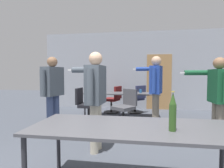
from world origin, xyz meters
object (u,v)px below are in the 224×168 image
office_chair_far_left (86,107)px  drink_cup (141,91)px  person_far_watching (155,85)px  office_chair_mid_tucked (125,109)px  office_chair_far_right (137,100)px  person_center_tall (52,87)px  person_right_polo (95,92)px  beer_bottle (173,112)px  person_left_plaid (218,92)px  office_chair_near_pushed (113,100)px

office_chair_far_left → drink_cup: 1.72m
person_far_watching → drink_cup: person_far_watching is taller
office_chair_mid_tucked → drink_cup: bearing=-77.0°
office_chair_far_right → person_far_watching: bearing=-120.8°
person_center_tall → drink_cup: bearing=-36.4°
office_chair_mid_tucked → person_right_polo: bearing=113.2°
drink_cup → person_far_watching: bearing=-71.4°
office_chair_far_right → beer_bottle: beer_bottle is taller
office_chair_far_left → drink_cup: size_ratio=8.84×
person_right_polo → office_chair_mid_tucked: bearing=-8.9°
person_left_plaid → beer_bottle: 2.03m
person_far_watching → office_chair_mid_tucked: person_far_watching is taller
person_center_tall → office_chair_far_right: 2.99m
office_chair_far_right → person_right_polo: bearing=-148.5°
person_left_plaid → beer_bottle: size_ratio=4.20×
person_far_watching → office_chair_near_pushed: size_ratio=1.91×
person_right_polo → office_chair_far_left: (-0.66, 1.63, -0.56)m
person_center_tall → office_chair_far_left: size_ratio=1.81×
person_far_watching → person_left_plaid: person_far_watching is taller
person_left_plaid → person_center_tall: size_ratio=0.95×
drink_cup → office_chair_far_left: bearing=-149.6°
office_chair_mid_tucked → office_chair_near_pushed: size_ratio=1.01×
person_right_polo → drink_cup: (0.79, 2.48, -0.20)m
person_center_tall → beer_bottle: bearing=-116.7°
office_chair_far_right → office_chair_near_pushed: (-0.79, -0.10, -0.02)m
person_right_polo → person_far_watching: (1.12, 1.48, 0.05)m
person_left_plaid → office_chair_far_left: (-2.82, 1.03, -0.53)m
person_right_polo → beer_bottle: 1.52m
beer_bottle → office_chair_far_left: bearing=122.0°
person_left_plaid → office_chair_near_pushed: bearing=41.9°
person_far_watching → office_chair_far_left: (-1.79, 0.15, -0.61)m
office_chair_far_right → beer_bottle: size_ratio=2.44×
beer_bottle → person_far_watching: bearing=88.3°
office_chair_mid_tucked → office_chair_far_left: bearing=35.2°
person_center_tall → office_chair_far_left: person_center_tall is taller
office_chair_mid_tucked → office_chair_far_left: (-1.05, 0.03, 0.01)m
person_center_tall → office_chair_mid_tucked: person_center_tall is taller
person_center_tall → beer_bottle: 2.98m
person_left_plaid → drink_cup: bearing=34.6°
office_chair_far_right → person_left_plaid: bearing=-105.7°
office_chair_far_right → office_chair_near_pushed: size_ratio=1.03×
person_right_polo → beer_bottle: person_right_polo is taller
drink_cup → office_chair_far_right: bearing=100.9°
person_left_plaid → office_chair_far_right: size_ratio=1.72×
office_chair_mid_tucked → office_chair_near_pushed: 1.51m
office_chair_far_right → office_chair_near_pushed: office_chair_far_right is taller
person_right_polo → person_far_watching: person_far_watching is taller
office_chair_near_pushed → person_center_tall: bearing=175.0°
person_left_plaid → office_chair_far_right: person_left_plaid is taller
drink_cup → person_right_polo: bearing=-107.6°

